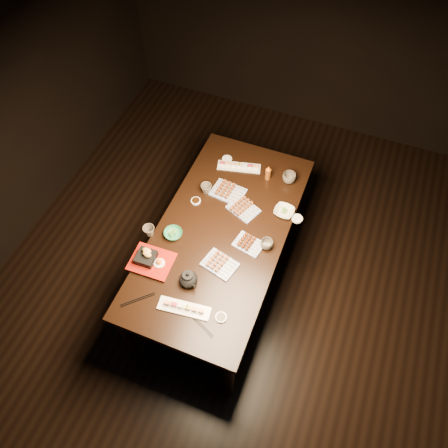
{
  "coord_description": "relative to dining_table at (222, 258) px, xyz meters",
  "views": [
    {
      "loc": [
        0.51,
        -1.36,
        3.34
      ],
      "look_at": [
        -0.15,
        0.31,
        0.77
      ],
      "focal_mm": 35.0,
      "sensor_mm": 36.0,
      "label": 1
    }
  ],
  "objects": [
    {
      "name": "ground",
      "position": [
        0.15,
        -0.26,
        -0.38
      ],
      "size": [
        5.0,
        5.0,
        0.0
      ],
      "primitive_type": "plane",
      "color": "black",
      "rests_on": "ground"
    },
    {
      "name": "dining_table",
      "position": [
        0.0,
        0.0,
        0.0
      ],
      "size": [
        1.35,
        1.98,
        0.75
      ],
      "primitive_type": "cube",
      "rotation": [
        0.0,
        0.0,
        -0.27
      ],
      "color": "black",
      "rests_on": "ground"
    },
    {
      "name": "sushi_platter_near",
      "position": [
        0.0,
        -0.65,
        0.4
      ],
      "size": [
        0.35,
        0.14,
        0.04
      ],
      "primitive_type": null,
      "rotation": [
        0.0,
        0.0,
        0.12
      ],
      "color": "white",
      "rests_on": "dining_table"
    },
    {
      "name": "sushi_platter_far",
      "position": [
        -0.1,
        0.62,
        0.4
      ],
      "size": [
        0.35,
        0.17,
        0.04
      ],
      "primitive_type": null,
      "rotation": [
        0.0,
        0.0,
        3.38
      ],
      "color": "white",
      "rests_on": "dining_table"
    },
    {
      "name": "yakitori_plate_center",
      "position": [
        0.08,
        0.24,
        0.4
      ],
      "size": [
        0.26,
        0.23,
        0.06
      ],
      "primitive_type": null,
      "rotation": [
        0.0,
        0.0,
        -0.39
      ],
      "color": "#828EB6",
      "rests_on": "dining_table"
    },
    {
      "name": "yakitori_plate_right",
      "position": [
        0.09,
        -0.26,
        0.4
      ],
      "size": [
        0.26,
        0.22,
        0.06
      ],
      "primitive_type": null,
      "rotation": [
        0.0,
        0.0,
        -0.26
      ],
      "color": "#828EB6",
      "rests_on": "dining_table"
    },
    {
      "name": "yakitori_plate_left",
      "position": [
        -0.08,
        0.34,
        0.41
      ],
      "size": [
        0.26,
        0.21,
        0.06
      ],
      "primitive_type": null,
      "rotation": [
        0.0,
        0.0,
        -0.11
      ],
      "color": "#828EB6",
      "rests_on": "dining_table"
    },
    {
      "name": "tsukune_plate",
      "position": [
        0.22,
        -0.04,
        0.4
      ],
      "size": [
        0.22,
        0.18,
        0.05
      ],
      "primitive_type": null,
      "rotation": [
        0.0,
        0.0,
        -0.2
      ],
      "color": "#828EB6",
      "rests_on": "dining_table"
    },
    {
      "name": "edamame_bowl_green",
      "position": [
        -0.3,
        -0.16,
        0.4
      ],
      "size": [
        0.15,
        0.15,
        0.04
      ],
      "primitive_type": "imported",
      "rotation": [
        0.0,
        0.0,
        0.16
      ],
      "color": "#297D4E",
      "rests_on": "dining_table"
    },
    {
      "name": "edamame_bowl_cream",
      "position": [
        0.37,
        0.32,
        0.39
      ],
      "size": [
        0.16,
        0.16,
        0.04
      ],
      "primitive_type": "imported",
      "rotation": [
        0.0,
        0.0,
        -0.09
      ],
      "color": "beige",
      "rests_on": "dining_table"
    },
    {
      "name": "tempura_tray",
      "position": [
        -0.34,
        -0.42,
        0.43
      ],
      "size": [
        0.3,
        0.24,
        0.11
      ],
      "primitive_type": null,
      "rotation": [
        0.0,
        0.0,
        0.04
      ],
      "color": "black",
      "rests_on": "dining_table"
    },
    {
      "name": "teacup_near_left",
      "position": [
        -0.47,
        -0.21,
        0.41
      ],
      "size": [
        0.09,
        0.09,
        0.08
      ],
      "primitive_type": "imported",
      "rotation": [
        0.0,
        0.0,
        0.12
      ],
      "color": "#4F463C",
      "rests_on": "dining_table"
    },
    {
      "name": "teacup_mid_right",
      "position": [
        0.34,
        -0.01,
        0.41
      ],
      "size": [
        0.1,
        0.1,
        0.07
      ],
      "primitive_type": "imported",
      "rotation": [
        0.0,
        0.0,
        0.13
      ],
      "color": "#4F463C",
      "rests_on": "dining_table"
    },
    {
      "name": "teacup_far_left",
      "position": [
        -0.24,
        0.29,
        0.41
      ],
      "size": [
        0.12,
        0.12,
        0.08
      ],
      "primitive_type": "imported",
      "rotation": [
        0.0,
        0.0,
        -0.55
      ],
      "color": "#4F463C",
      "rests_on": "dining_table"
    },
    {
      "name": "teacup_far_right",
      "position": [
        0.31,
        0.63,
        0.42
      ],
      "size": [
        0.14,
        0.14,
        0.08
      ],
      "primitive_type": "imported",
      "rotation": [
        0.0,
        0.0,
        -0.57
      ],
      "color": "#4F463C",
      "rests_on": "dining_table"
    },
    {
      "name": "teapot",
      "position": [
        -0.05,
        -0.46,
        0.44
      ],
      "size": [
        0.2,
        0.2,
        0.12
      ],
      "primitive_type": null,
      "rotation": [
        0.0,
        0.0,
        -0.58
      ],
      "color": "black",
      "rests_on": "dining_table"
    },
    {
      "name": "condiment_bottle",
      "position": [
        0.15,
        0.59,
        0.44
      ],
      "size": [
        0.05,
        0.05,
        0.13
      ],
      "primitive_type": "cylinder",
      "rotation": [
        0.0,
        0.0,
        -0.15
      ],
      "color": "brown",
      "rests_on": "dining_table"
    },
    {
      "name": "sauce_dish_west",
      "position": [
        -0.28,
        0.18,
        0.38
      ],
      "size": [
        0.1,
        0.1,
        0.01
      ],
      "primitive_type": "cylinder",
      "rotation": [
        0.0,
        0.0,
        -0.46
      ],
      "color": "white",
      "rests_on": "dining_table"
    },
    {
      "name": "sauce_dish_east",
      "position": [
        0.48,
        0.3,
        0.38
      ],
      "size": [
        0.1,
        0.1,
        0.01
      ],
      "primitive_type": "cylinder",
      "rotation": [
        0.0,
        0.0,
        -0.25
      ],
      "color": "white",
      "rests_on": "dining_table"
    },
    {
      "name": "sauce_dish_se",
      "position": [
        0.24,
        -0.62,
        0.38
      ],
      "size": [
        0.1,
        0.1,
        0.01
      ],
      "primitive_type": "cylinder",
      "rotation": [
        0.0,
        0.0,
        -0.62
      ],
      "color": "white",
      "rests_on": "dining_table"
    },
    {
      "name": "sauce_dish_nw",
      "position": [
        -0.22,
        0.66,
        0.38
      ],
      "size": [
        0.09,
        0.09,
        0.01
      ],
      "primitive_type": "cylinder",
      "rotation": [
        0.0,
        0.0,
        -0.07
      ],
      "color": "white",
      "rests_on": "dining_table"
    },
    {
      "name": "chopsticks_near",
      "position": [
        -0.3,
        -0.7,
        0.38
      ],
      "size": [
        0.18,
        0.17,
        0.01
      ],
      "primitive_type": null,
      "rotation": [
        0.0,
        0.0,
        0.77
      ],
      "color": "black",
      "rests_on": "dining_table"
    },
    {
      "name": "chopsticks_se",
      "position": [
        0.14,
        -0.71,
        0.38
      ],
      "size": [
        0.2,
        0.11,
        0.01
      ],
      "primitive_type": null,
      "rotation": [
        0.0,
        0.0,
        -0.43
      ],
      "color": "black",
      "rests_on": "dining_table"
    }
  ]
}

